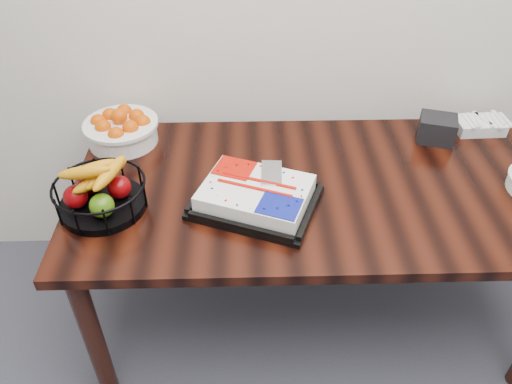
{
  "coord_description": "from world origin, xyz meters",
  "views": [
    {
      "loc": [
        -0.27,
        0.55,
        1.88
      ],
      "look_at": [
        -0.23,
        1.86,
        0.83
      ],
      "focal_mm": 35.0,
      "sensor_mm": 36.0,
      "label": 1
    }
  ],
  "objects_px": {
    "cake_tray": "(256,196)",
    "fruit_basket": "(100,193)",
    "table": "(316,201)",
    "napkin_box": "(437,129)",
    "tangerine_bowl": "(121,125)"
  },
  "relations": [
    {
      "from": "fruit_basket",
      "to": "table",
      "type": "bearing_deg",
      "value": 8.91
    },
    {
      "from": "napkin_box",
      "to": "tangerine_bowl",
      "type": "bearing_deg",
      "value": 179.26
    },
    {
      "from": "cake_tray",
      "to": "fruit_basket",
      "type": "height_order",
      "value": "fruit_basket"
    },
    {
      "from": "tangerine_bowl",
      "to": "napkin_box",
      "type": "xyz_separation_m",
      "value": [
        1.29,
        -0.02,
        -0.03
      ]
    },
    {
      "from": "table",
      "to": "tangerine_bowl",
      "type": "height_order",
      "value": "tangerine_bowl"
    },
    {
      "from": "fruit_basket",
      "to": "napkin_box",
      "type": "relative_size",
      "value": 2.18
    },
    {
      "from": "cake_tray",
      "to": "fruit_basket",
      "type": "relative_size",
      "value": 1.6
    },
    {
      "from": "cake_tray",
      "to": "napkin_box",
      "type": "distance_m",
      "value": 0.85
    },
    {
      "from": "table",
      "to": "fruit_basket",
      "type": "distance_m",
      "value": 0.78
    },
    {
      "from": "table",
      "to": "cake_tray",
      "type": "distance_m",
      "value": 0.29
    },
    {
      "from": "napkin_box",
      "to": "fruit_basket",
      "type": "bearing_deg",
      "value": -162.5
    },
    {
      "from": "table",
      "to": "cake_tray",
      "type": "bearing_deg",
      "value": -153.89
    },
    {
      "from": "table",
      "to": "fruit_basket",
      "type": "bearing_deg",
      "value": -171.09
    },
    {
      "from": "cake_tray",
      "to": "fruit_basket",
      "type": "bearing_deg",
      "value": -179.37
    },
    {
      "from": "cake_tray",
      "to": "fruit_basket",
      "type": "xyz_separation_m",
      "value": [
        -0.53,
        -0.01,
        0.03
      ]
    }
  ]
}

